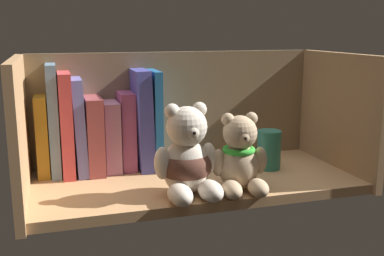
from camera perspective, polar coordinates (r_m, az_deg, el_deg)
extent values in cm
cube|color=tan|center=(98.06, 0.32, -6.71)|extent=(65.86, 29.07, 2.00)
cube|color=olive|center=(109.02, -2.01, 2.14)|extent=(68.26, 1.20, 27.51)
cube|color=tan|center=(90.91, -20.44, -0.65)|extent=(1.60, 31.47, 27.51)
cube|color=tan|center=(109.33, 17.49, 1.61)|extent=(1.60, 31.47, 27.51)
cube|color=#9C6718|center=(102.90, -17.98, -0.92)|extent=(2.46, 9.10, 16.97)
cube|color=slate|center=(102.20, -16.70, 0.99)|extent=(2.10, 11.58, 23.63)
cube|color=#BB3939|center=(102.38, -15.27, 0.60)|extent=(2.52, 14.11, 21.91)
cube|color=#6D70C0|center=(102.60, -13.79, 0.33)|extent=(2.77, 13.16, 20.65)
cube|color=brown|center=(103.21, -12.03, -0.67)|extent=(3.48, 13.92, 16.54)
cube|color=#AD708D|center=(103.69, -10.00, -0.88)|extent=(3.35, 11.30, 15.29)
cube|color=#A44A75|center=(103.93, -8.12, -0.26)|extent=(3.10, 9.90, 17.14)
cube|color=#484CAD|center=(103.98, -6.31, 1.18)|extent=(3.88, 13.61, 22.16)
cube|color=#1C568C|center=(104.50, -4.87, 1.21)|extent=(1.72, 14.44, 21.87)
ellipsoid|color=beige|center=(87.10, -0.75, -4.80)|extent=(9.02, 8.28, 10.61)
sphere|color=beige|center=(84.66, -0.64, 0.16)|extent=(7.55, 7.55, 7.55)
sphere|color=beige|center=(83.76, -2.47, 2.07)|extent=(2.83, 2.83, 2.83)
sphere|color=beige|center=(85.50, 0.90, 2.29)|extent=(2.83, 2.83, 2.83)
sphere|color=beige|center=(82.30, -0.01, -0.51)|extent=(2.83, 2.83, 2.83)
sphere|color=black|center=(81.38, 0.23, -0.60)|extent=(0.99, 0.99, 0.99)
ellipsoid|color=beige|center=(82.77, -1.48, -8.22)|extent=(4.68, 7.33, 3.77)
ellipsoid|color=beige|center=(84.72, 2.29, -7.74)|extent=(4.68, 7.33, 3.77)
ellipsoid|color=beige|center=(84.81, -3.68, -4.36)|extent=(3.25, 3.25, 6.13)
ellipsoid|color=beige|center=(87.90, 2.30, -3.74)|extent=(3.25, 3.25, 6.13)
ellipsoid|color=brown|center=(87.02, -0.75, -4.63)|extent=(9.76, 9.02, 7.43)
ellipsoid|color=tan|center=(90.03, 5.75, -4.74)|extent=(7.86, 7.21, 9.25)
sphere|color=tan|center=(87.87, 5.93, -0.58)|extent=(6.58, 6.58, 6.58)
sphere|color=tan|center=(87.14, 4.43, 1.07)|extent=(2.47, 2.47, 2.47)
sphere|color=tan|center=(88.48, 7.30, 1.17)|extent=(2.47, 2.47, 2.47)
sphere|color=tan|center=(85.79, 6.38, -1.17)|extent=(2.47, 2.47, 2.47)
sphere|color=black|center=(84.98, 6.56, -1.26)|extent=(0.86, 0.86, 0.86)
ellipsoid|color=tan|center=(86.27, 4.93, -7.57)|extent=(4.28, 6.50, 3.29)
ellipsoid|color=tan|center=(87.76, 8.15, -7.31)|extent=(4.28, 6.50, 3.29)
ellipsoid|color=tan|center=(88.18, 3.26, -4.28)|extent=(2.92, 2.92, 5.34)
ellipsoid|color=tan|center=(90.56, 8.38, -3.95)|extent=(2.92, 2.92, 5.34)
torus|color=green|center=(89.13, 5.79, -2.69)|extent=(6.31, 6.31, 1.18)
cylinder|color=#2D7A66|center=(104.34, 9.45, -2.65)|extent=(5.29, 5.29, 8.67)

